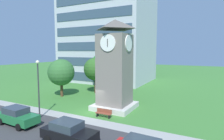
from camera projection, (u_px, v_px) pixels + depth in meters
ground_plane at (91, 112)px, 21.66m from camera, size 160.00×160.00×0.00m
street_asphalt at (46, 135)px, 15.71m from camera, size 120.00×7.20×0.01m
kerb_strip at (79, 119)px, 19.60m from camera, size 120.00×1.60×0.01m
office_building at (108, 27)px, 44.52m from camera, size 19.48×15.11×25.60m
clock_tower at (115, 70)px, 22.63m from camera, size 4.64×4.64×10.76m
park_bench at (104, 113)px, 19.97m from camera, size 1.81×0.53×0.88m
street_lamp at (38, 83)px, 19.36m from camera, size 0.36×0.36×6.11m
tree_by_building at (61, 72)px, 28.86m from camera, size 4.08×4.08×5.81m
tree_near_tower at (95, 69)px, 31.02m from camera, size 3.77×3.77×5.95m
tree_streetside at (103, 65)px, 35.89m from camera, size 4.79×4.79×6.70m
parked_car_green at (17, 116)px, 17.96m from camera, size 4.47×2.06×1.69m
parked_car_black at (69, 132)px, 14.37m from camera, size 4.43×2.18×1.69m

